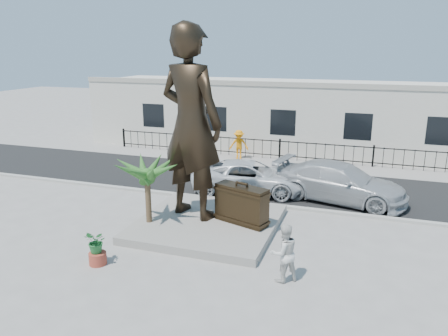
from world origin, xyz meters
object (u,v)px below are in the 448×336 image
at_px(suitcase, 242,205).
at_px(tourist, 284,253).
at_px(statue, 191,123).
at_px(car_white, 250,177).

height_order(suitcase, tourist, tourist).
height_order(statue, suitcase, statue).
bearing_deg(suitcase, tourist, -35.87).
bearing_deg(statue, car_white, -89.34).
height_order(tourist, car_white, tourist).
bearing_deg(tourist, car_white, -105.87).
height_order(statue, car_white, statue).
relative_size(statue, suitcase, 3.56).
bearing_deg(tourist, statue, -76.33).
bearing_deg(suitcase, statue, -166.33).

